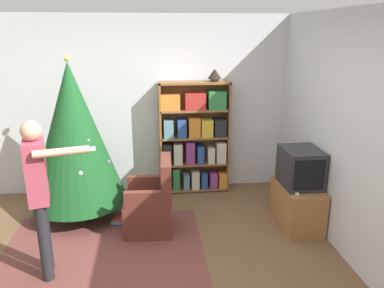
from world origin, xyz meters
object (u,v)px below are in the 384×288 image
object	(u,v)px
television	(300,167)
table_lamp	(215,74)
armchair	(151,206)
standing_person	(39,188)
bookshelf	(194,140)
christmas_tree	(74,135)

from	to	relation	value
television	table_lamp	distance (m)	1.80
armchair	standing_person	size ratio (longest dim) A/B	0.58
bookshelf	christmas_tree	world-z (taller)	christmas_tree
standing_person	armchair	bearing A→B (deg)	112.81
television	table_lamp	size ratio (longest dim) A/B	2.68
table_lamp	christmas_tree	bearing A→B (deg)	-161.11
table_lamp	armchair	bearing A→B (deg)	-129.71
bookshelf	armchair	distance (m)	1.41
christmas_tree	armchair	xyz separation A→B (m)	(0.94, -0.50, -0.79)
standing_person	table_lamp	world-z (taller)	table_lamp
armchair	christmas_tree	bearing A→B (deg)	-115.64
armchair	table_lamp	bearing A→B (deg)	142.76
armchair	table_lamp	size ratio (longest dim) A/B	4.60
television	armchair	distance (m)	1.87
armchair	standing_person	world-z (taller)	standing_person
christmas_tree	armchair	bearing A→B (deg)	-28.10
armchair	standing_person	distance (m)	1.43
christmas_tree	standing_person	size ratio (longest dim) A/B	1.31
bookshelf	standing_person	world-z (taller)	bookshelf
armchair	bookshelf	bearing A→B (deg)	152.32
bookshelf	table_lamp	world-z (taller)	table_lamp
armchair	standing_person	bearing A→B (deg)	-51.18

